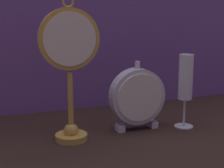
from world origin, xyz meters
TOP-DOWN VIEW (x-y plane):
  - ground_plane at (0.00, 0.00)m, footprint 4.00×4.00m
  - pocket_watch_on_stand at (-0.13, 0.04)m, footprint 0.15×0.08m
  - mantel_clock_silver at (0.07, 0.06)m, footprint 0.16×0.04m
  - champagne_flute at (0.20, 0.03)m, footprint 0.05×0.05m

SIDE VIEW (x-z plane):
  - ground_plane at x=0.00m, z-range 0.00..0.00m
  - mantel_clock_silver at x=0.07m, z-range 0.00..0.19m
  - champagne_flute at x=0.20m, z-range 0.03..0.24m
  - pocket_watch_on_stand at x=-0.13m, z-range 0.01..0.38m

